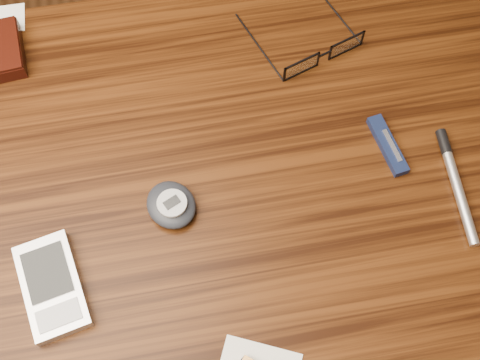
# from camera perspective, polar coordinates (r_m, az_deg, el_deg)

# --- Properties ---
(ground) EXTENTS (3.80, 3.80, 0.00)m
(ground) POSITION_cam_1_polar(r_m,az_deg,el_deg) (1.44, -1.74, -14.52)
(ground) COLOR #472814
(ground) RESTS_ON ground
(desk) EXTENTS (1.00, 0.70, 0.75)m
(desk) POSITION_cam_1_polar(r_m,az_deg,el_deg) (0.81, -3.00, -5.78)
(desk) COLOR #381A08
(desk) RESTS_ON ground
(eyeglasses) EXTENTS (0.16, 0.16, 0.03)m
(eyeglasses) POSITION_cam_1_polar(r_m,az_deg,el_deg) (0.82, 7.66, 11.90)
(eyeglasses) COLOR black
(eyeglasses) RESTS_ON desk
(pda_phone) EXTENTS (0.08, 0.12, 0.02)m
(pda_phone) POSITION_cam_1_polar(r_m,az_deg,el_deg) (0.71, -17.40, -9.56)
(pda_phone) COLOR #AEAEB2
(pda_phone) RESTS_ON desk
(pedometer) EXTENTS (0.08, 0.08, 0.03)m
(pedometer) POSITION_cam_1_polar(r_m,az_deg,el_deg) (0.71, -6.54, -2.34)
(pedometer) COLOR black
(pedometer) RESTS_ON desk
(pocket_knife) EXTENTS (0.03, 0.09, 0.01)m
(pocket_knife) POSITION_cam_1_polar(r_m,az_deg,el_deg) (0.77, 13.82, 3.23)
(pocket_knife) COLOR #101538
(pocket_knife) RESTS_ON desk
(silver_pen) EXTENTS (0.02, 0.15, 0.01)m
(silver_pen) POSITION_cam_1_polar(r_m,az_deg,el_deg) (0.77, 19.64, 0.31)
(silver_pen) COLOR silver
(silver_pen) RESTS_ON desk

